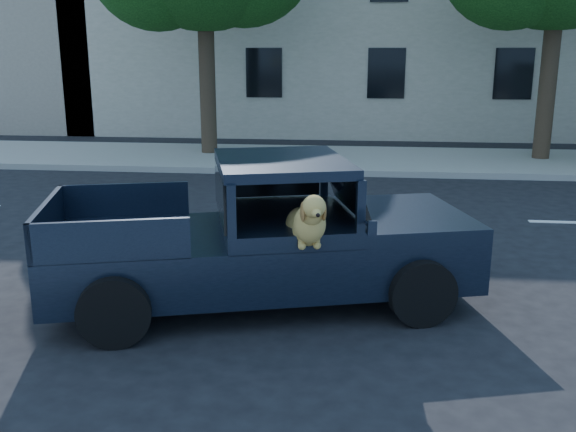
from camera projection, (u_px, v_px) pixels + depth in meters
The scene contains 5 objects.
ground at pixel (343, 282), 8.42m from camera, with size 120.00×120.00×0.00m, color black.
far_sidewalk at pixel (352, 160), 17.25m from camera, with size 60.00×4.00×0.15m, color gray.
lane_stripes at pixel (460, 219), 11.48m from camera, with size 21.60×0.14×0.01m, color silver, non-canonical shape.
building_main at pixel (442, 4), 22.84m from camera, with size 26.00×6.00×9.00m, color beige.
pickup_truck at pixel (256, 255), 7.60m from camera, with size 5.20×3.15×1.74m.
Camera 1 is at (0.15, -7.96, 2.96)m, focal length 40.00 mm.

